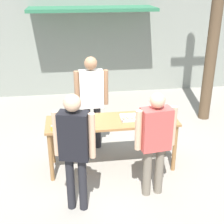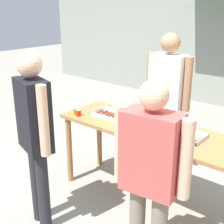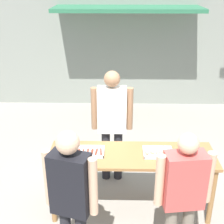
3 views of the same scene
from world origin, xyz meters
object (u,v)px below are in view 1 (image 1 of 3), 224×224
condiment_jar_ketchup (58,128)px  food_tray_buns (132,117)px  person_customer_holding_hotdog (74,144)px  utility_pole (218,2)px  food_tray_sausages (77,121)px  person_server_behind_table (92,96)px  person_customer_with_cup (155,137)px  condiment_jar_mustard (53,128)px  beer_cup (171,119)px

condiment_jar_ketchup → food_tray_buns: bearing=11.4°
condiment_jar_ketchup → person_customer_holding_hotdog: size_ratio=0.04×
utility_pole → person_customer_holding_hotdog: bearing=-138.4°
person_customer_holding_hotdog → utility_pole: size_ratio=0.34×
condiment_jar_ketchup → food_tray_sausages: bearing=39.5°
food_tray_buns → person_server_behind_table: (-0.63, 0.71, 0.17)m
person_customer_holding_hotdog → person_customer_with_cup: size_ratio=1.06×
food_tray_sausages → person_server_behind_table: bearing=66.5°
condiment_jar_mustard → person_customer_holding_hotdog: (0.32, -0.79, 0.13)m
beer_cup → person_customer_with_cup: size_ratio=0.07×
condiment_jar_mustard → person_customer_with_cup: size_ratio=0.05×
condiment_jar_mustard → utility_pole: size_ratio=0.01×
condiment_jar_mustard → utility_pole: utility_pole is taller
beer_cup → person_customer_holding_hotdog: (-1.62, -0.81, 0.11)m
food_tray_sausages → utility_pole: bearing=29.7°
food_tray_sausages → condiment_jar_mustard: (-0.39, -0.25, 0.02)m
condiment_jar_ketchup → condiment_jar_mustard: bearing=177.3°
condiment_jar_mustard → beer_cup: (1.94, 0.02, 0.02)m
food_tray_sausages → condiment_jar_ketchup: bearing=-140.5°
person_customer_with_cup → person_server_behind_table: bearing=-70.5°
person_customer_holding_hotdog → utility_pole: utility_pole is taller
person_customer_with_cup → utility_pole: 3.68m
beer_cup → person_customer_with_cup: person_customer_with_cup is taller
food_tray_buns → condiment_jar_ketchup: size_ratio=5.07×
food_tray_sausages → person_customer_holding_hotdog: person_customer_holding_hotdog is taller
person_server_behind_table → person_customer_with_cup: person_server_behind_table is taller
food_tray_sausages → person_customer_holding_hotdog: size_ratio=0.25×
condiment_jar_ketchup → person_server_behind_table: 1.15m
food_tray_sausages → person_customer_with_cup: (1.10, -0.86, 0.07)m
person_customer_holding_hotdog → person_customer_with_cup: 1.19m
condiment_jar_ketchup → person_server_behind_table: bearing=57.5°
condiment_jar_ketchup → person_customer_holding_hotdog: bearing=-73.3°
beer_cup → condiment_jar_ketchup: bearing=-179.4°
person_customer_holding_hotdog → utility_pole: bearing=-122.3°
condiment_jar_mustard → utility_pole: 4.36m
condiment_jar_ketchup → person_customer_holding_hotdog: (0.24, -0.79, 0.13)m
person_server_behind_table → person_customer_with_cup: 1.76m
condiment_jar_mustard → utility_pole: bearing=30.0°
food_tray_buns → person_customer_with_cup: bearing=-79.2°
person_customer_with_cup → food_tray_sausages: bearing=-45.1°
beer_cup → utility_pole: (1.53, 1.99, 1.69)m
utility_pole → condiment_jar_mustard: bearing=-150.0°
condiment_jar_mustard → beer_cup: beer_cup is taller
condiment_jar_mustard → person_customer_holding_hotdog: bearing=-68.0°
food_tray_buns → person_server_behind_table: bearing=131.4°
condiment_jar_ketchup → person_server_behind_table: size_ratio=0.04×
food_tray_sausages → person_customer_with_cup: size_ratio=0.27×
person_customer_holding_hotdog → condiment_jar_mustard: bearing=-51.8°
beer_cup → person_customer_with_cup: 0.77m
person_server_behind_table → person_customer_with_cup: size_ratio=1.10×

